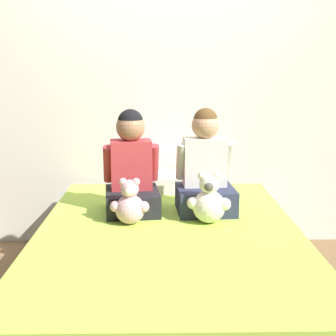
% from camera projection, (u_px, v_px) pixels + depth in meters
% --- Properties ---
extents(ground_plane, '(14.00, 14.00, 0.00)m').
position_uv_depth(ground_plane, '(169.00, 313.00, 2.61)').
color(ground_plane, brown).
extents(wall_behind_bed, '(8.00, 0.06, 2.50)m').
position_uv_depth(wall_behind_bed, '(166.00, 80.00, 3.46)').
color(wall_behind_bed, silver).
rests_on(wall_behind_bed, ground_plane).
extents(bed, '(1.42, 2.01, 0.49)m').
position_uv_depth(bed, '(169.00, 272.00, 2.56)').
color(bed, '#473828').
rests_on(bed, ground_plane).
extents(child_on_left, '(0.35, 0.38, 0.61)m').
position_uv_depth(child_on_left, '(131.00, 170.00, 2.79)').
color(child_on_left, black).
rests_on(child_on_left, bed).
extents(child_on_right, '(0.36, 0.34, 0.62)m').
position_uv_depth(child_on_right, '(205.00, 171.00, 2.80)').
color(child_on_right, '#282D47').
rests_on(child_on_right, bed).
extents(teddy_bear_held_by_left_child, '(0.22, 0.16, 0.26)m').
position_uv_depth(teddy_bear_held_by_left_child, '(130.00, 205.00, 2.58)').
color(teddy_bear_held_by_left_child, '#DBA3B2').
rests_on(teddy_bear_held_by_left_child, bed).
extents(teddy_bear_held_by_right_child, '(0.24, 0.18, 0.29)m').
position_uv_depth(teddy_bear_held_by_right_child, '(209.00, 201.00, 2.60)').
color(teddy_bear_held_by_right_child, silver).
rests_on(teddy_bear_held_by_right_child, bed).
extents(pillow_at_headboard, '(0.52, 0.29, 0.11)m').
position_uv_depth(pillow_at_headboard, '(167.00, 182.00, 3.31)').
color(pillow_at_headboard, white).
rests_on(pillow_at_headboard, bed).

